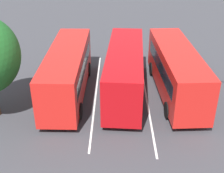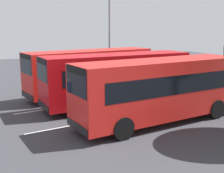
# 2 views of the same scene
# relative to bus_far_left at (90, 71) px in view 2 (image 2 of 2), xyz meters

# --- Properties ---
(ground_plane) EXTENTS (66.71, 66.71, 0.00)m
(ground_plane) POSITION_rel_bus_far_left_xyz_m (-0.68, 3.83, -1.87)
(ground_plane) COLOR #38383D
(bus_far_left) EXTENTS (10.03, 3.91, 3.38)m
(bus_far_left) POSITION_rel_bus_far_left_xyz_m (0.00, 0.00, 0.00)
(bus_far_left) COLOR red
(bus_far_left) RESTS_ON ground
(bus_center_left) EXTENTS (9.87, 2.83, 3.38)m
(bus_center_left) POSITION_rel_bus_far_left_xyz_m (-0.43, 3.59, 0.00)
(bus_center_left) COLOR #B70C11
(bus_center_left) RESTS_ON ground
(bus_center_right) EXTENTS (9.96, 3.28, 3.38)m
(bus_center_right) POSITION_rel_bus_far_left_xyz_m (-0.99, 7.59, 0.00)
(bus_center_right) COLOR red
(bus_center_right) RESTS_ON ground
(street_lamp) EXTENTS (1.01, 2.48, 7.97)m
(street_lamp) POSITION_rel_bus_far_left_xyz_m (-3.25, -3.51, 2.73)
(street_lamp) COLOR gray
(street_lamp) RESTS_ON ground
(lane_stripe_outer_left) EXTENTS (13.29, 1.49, 0.01)m
(lane_stripe_outer_left) POSITION_rel_bus_far_left_xyz_m (-0.68, 1.99, -1.86)
(lane_stripe_outer_left) COLOR silver
(lane_stripe_outer_left) RESTS_ON ground
(lane_stripe_inner_left) EXTENTS (13.29, 1.49, 0.01)m
(lane_stripe_inner_left) POSITION_rel_bus_far_left_xyz_m (-0.68, 5.66, -1.86)
(lane_stripe_inner_left) COLOR silver
(lane_stripe_inner_left) RESTS_ON ground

